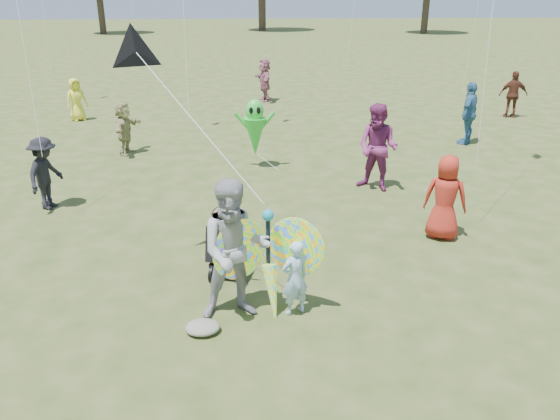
# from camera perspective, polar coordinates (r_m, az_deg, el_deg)

# --- Properties ---
(ground) EXTENTS (160.00, 160.00, 0.00)m
(ground) POSITION_cam_1_polar(r_m,az_deg,el_deg) (7.55, 2.44, -12.06)
(ground) COLOR #51592B
(ground) RESTS_ON ground
(child_girl) EXTENTS (0.48, 0.41, 1.11)m
(child_girl) POSITION_cam_1_polar(r_m,az_deg,el_deg) (7.54, 1.57, -7.11)
(child_girl) COLOR #9BC0DB
(child_girl) RESTS_ON ground
(adult_man) EXTENTS (1.05, 0.86, 2.00)m
(adult_man) POSITION_cam_1_polar(r_m,az_deg,el_deg) (7.32, -4.70, -4.24)
(adult_man) COLOR #96959B
(adult_man) RESTS_ON ground
(grey_bag) EXTENTS (0.47, 0.38, 0.15)m
(grey_bag) POSITION_cam_1_polar(r_m,az_deg,el_deg) (7.47, -8.10, -12.05)
(grey_bag) COLOR slate
(grey_bag) RESTS_ON ground
(crowd_a) EXTENTS (0.90, 0.77, 1.56)m
(crowd_a) POSITION_cam_1_polar(r_m,az_deg,el_deg) (10.17, 16.89, 1.25)
(crowd_a) COLOR #A9271B
(crowd_a) RESTS_ON ground
(crowd_b) EXTENTS (0.81, 1.09, 1.50)m
(crowd_b) POSITION_cam_1_polar(r_m,az_deg,el_deg) (12.09, -23.32, 3.53)
(crowd_b) COLOR black
(crowd_b) RESTS_ON ground
(crowd_c) EXTENTS (1.00, 1.09, 1.79)m
(crowd_c) POSITION_cam_1_polar(r_m,az_deg,el_deg) (16.87, 19.16, 9.53)
(crowd_c) COLOR teal
(crowd_c) RESTS_ON ground
(crowd_d) EXTENTS (0.75, 1.40, 1.44)m
(crowd_d) POSITION_cam_1_polar(r_m,az_deg,el_deg) (15.55, -15.94, 8.22)
(crowd_d) COLOR #9B955F
(crowd_d) RESTS_ON ground
(crowd_e) EXTENTS (1.20, 1.16, 1.94)m
(crowd_e) POSITION_cam_1_polar(r_m,az_deg,el_deg) (12.32, 10.20, 6.42)
(crowd_e) COLOR #7A285F
(crowd_e) RESTS_ON ground
(crowd_g) EXTENTS (0.84, 0.78, 1.44)m
(crowd_g) POSITION_cam_1_polar(r_m,az_deg,el_deg) (20.20, -20.51, 10.76)
(crowd_g) COLOR yellow
(crowd_g) RESTS_ON ground
(crowd_h) EXTENTS (1.00, 0.59, 1.61)m
(crowd_h) POSITION_cam_1_polar(r_m,az_deg,el_deg) (21.05, 23.19, 11.03)
(crowd_h) COLOR #51271B
(crowd_h) RESTS_ON ground
(crowd_j) EXTENTS (0.77, 1.61, 1.67)m
(crowd_j) POSITION_cam_1_polar(r_m,az_deg,el_deg) (22.42, -1.62, 13.43)
(crowd_j) COLOR #9F5B70
(crowd_j) RESTS_ON ground
(jogging_stroller) EXTENTS (0.70, 1.12, 1.09)m
(jogging_stroller) POSITION_cam_1_polar(r_m,az_deg,el_deg) (8.68, -5.49, -2.66)
(jogging_stroller) COLOR black
(jogging_stroller) RESTS_ON ground
(butterfly_kite) EXTENTS (1.74, 0.75, 1.73)m
(butterfly_kite) POSITION_cam_1_polar(r_m,az_deg,el_deg) (7.50, -1.09, -5.48)
(butterfly_kite) COLOR #F7275A
(butterfly_kite) RESTS_ON ground
(delta_kite_rig) EXTENTS (2.22, 1.98, 2.20)m
(delta_kite_rig) POSITION_cam_1_polar(r_m,az_deg,el_deg) (8.47, -14.76, 15.59)
(delta_kite_rig) COLOR black
(delta_kite_rig) RESTS_ON ground
(alien_kite) EXTENTS (1.12, 0.69, 1.74)m
(alien_kite) POSITION_cam_1_polar(r_m,az_deg,el_deg) (13.70, -2.64, 8.33)
(alien_kite) COLOR green
(alien_kite) RESTS_ON ground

